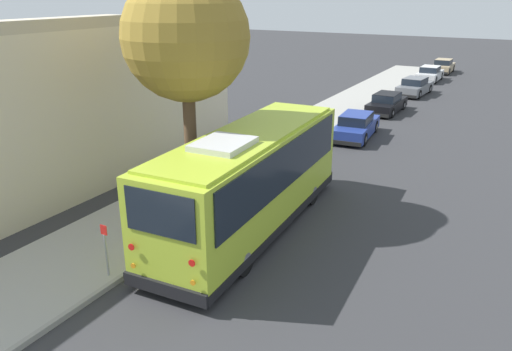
{
  "coord_description": "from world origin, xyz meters",
  "views": [
    {
      "loc": [
        -13.67,
        -7.48,
        7.47
      ],
      "look_at": [
        0.92,
        0.55,
        1.3
      ],
      "focal_mm": 35.0,
      "sensor_mm": 36.0,
      "label": 1
    }
  ],
  "objects_px": {
    "parked_sedan_white": "(430,74)",
    "parked_sedan_tan": "(443,66)",
    "parked_sedan_gray": "(415,87)",
    "sign_post_far": "(144,228)",
    "parked_sedan_black": "(387,103)",
    "sign_post_near": "(106,250)",
    "street_tree": "(187,28)",
    "shuttle_bus": "(250,176)",
    "parked_sedan_blue": "(356,126)"
  },
  "relations": [
    {
      "from": "parked_sedan_gray",
      "to": "sign_post_near",
      "type": "relative_size",
      "value": 3.0
    },
    {
      "from": "shuttle_bus",
      "to": "sign_post_far",
      "type": "bearing_deg",
      "value": 146.64
    },
    {
      "from": "street_tree",
      "to": "parked_sedan_blue",
      "type": "bearing_deg",
      "value": -9.57
    },
    {
      "from": "parked_sedan_blue",
      "to": "parked_sedan_tan",
      "type": "relative_size",
      "value": 1.14
    },
    {
      "from": "parked_sedan_gray",
      "to": "sign_post_near",
      "type": "bearing_deg",
      "value": -178.19
    },
    {
      "from": "parked_sedan_blue",
      "to": "parked_sedan_tan",
      "type": "height_order",
      "value": "parked_sedan_blue"
    },
    {
      "from": "parked_sedan_black",
      "to": "sign_post_far",
      "type": "bearing_deg",
      "value": 178.23
    },
    {
      "from": "parked_sedan_blue",
      "to": "parked_sedan_white",
      "type": "distance_m",
      "value": 20.69
    },
    {
      "from": "parked_sedan_white",
      "to": "street_tree",
      "type": "xyz_separation_m",
      "value": [
        -32.76,
        1.99,
        5.75
      ]
    },
    {
      "from": "street_tree",
      "to": "sign_post_far",
      "type": "distance_m",
      "value": 6.48
    },
    {
      "from": "parked_sedan_white",
      "to": "parked_sedan_tan",
      "type": "bearing_deg",
      "value": -1.14
    },
    {
      "from": "parked_sedan_white",
      "to": "street_tree",
      "type": "distance_m",
      "value": 33.32
    },
    {
      "from": "shuttle_bus",
      "to": "parked_sedan_gray",
      "type": "bearing_deg",
      "value": -2.26
    },
    {
      "from": "parked_sedan_black",
      "to": "parked_sedan_tan",
      "type": "xyz_separation_m",
      "value": [
        19.46,
        -0.29,
        0.02
      ]
    },
    {
      "from": "parked_sedan_tan",
      "to": "street_tree",
      "type": "xyz_separation_m",
      "value": [
        -38.26,
        2.2,
        5.74
      ]
    },
    {
      "from": "sign_post_near",
      "to": "parked_sedan_blue",
      "type": "bearing_deg",
      "value": -4.63
    },
    {
      "from": "parked_sedan_tan",
      "to": "sign_post_near",
      "type": "height_order",
      "value": "sign_post_near"
    },
    {
      "from": "shuttle_bus",
      "to": "parked_sedan_black",
      "type": "relative_size",
      "value": 2.24
    },
    {
      "from": "parked_sedan_gray",
      "to": "parked_sedan_tan",
      "type": "relative_size",
      "value": 1.1
    },
    {
      "from": "sign_post_far",
      "to": "shuttle_bus",
      "type": "bearing_deg",
      "value": -30.5
    },
    {
      "from": "shuttle_bus",
      "to": "parked_sedan_black",
      "type": "height_order",
      "value": "shuttle_bus"
    },
    {
      "from": "parked_sedan_gray",
      "to": "sign_post_near",
      "type": "xyz_separation_m",
      "value": [
        -30.68,
        1.56,
        0.32
      ]
    },
    {
      "from": "parked_sedan_blue",
      "to": "street_tree",
      "type": "distance_m",
      "value": 13.51
    },
    {
      "from": "shuttle_bus",
      "to": "street_tree",
      "type": "xyz_separation_m",
      "value": [
        0.34,
        2.49,
        4.48
      ]
    },
    {
      "from": "parked_sedan_black",
      "to": "sign_post_near",
      "type": "distance_m",
      "value": 23.84
    },
    {
      "from": "parked_sedan_black",
      "to": "parked_sedan_gray",
      "type": "height_order",
      "value": "parked_sedan_gray"
    },
    {
      "from": "parked_sedan_gray",
      "to": "parked_sedan_white",
      "type": "xyz_separation_m",
      "value": [
        7.09,
        0.23,
        -0.01
      ]
    },
    {
      "from": "parked_sedan_tan",
      "to": "sign_post_near",
      "type": "relative_size",
      "value": 2.73
    },
    {
      "from": "shuttle_bus",
      "to": "sign_post_near",
      "type": "bearing_deg",
      "value": 155.67
    },
    {
      "from": "street_tree",
      "to": "parked_sedan_tan",
      "type": "bearing_deg",
      "value": -3.29
    },
    {
      "from": "parked_sedan_tan",
      "to": "sign_post_near",
      "type": "distance_m",
      "value": 43.3
    },
    {
      "from": "parked_sedan_tan",
      "to": "sign_post_far",
      "type": "bearing_deg",
      "value": 178.2
    },
    {
      "from": "parked_sedan_blue",
      "to": "street_tree",
      "type": "bearing_deg",
      "value": 165.6
    },
    {
      "from": "parked_sedan_black",
      "to": "street_tree",
      "type": "height_order",
      "value": "street_tree"
    },
    {
      "from": "parked_sedan_black",
      "to": "parked_sedan_tan",
      "type": "distance_m",
      "value": 19.46
    },
    {
      "from": "shuttle_bus",
      "to": "parked_sedan_tan",
      "type": "xyz_separation_m",
      "value": [
        38.6,
        0.28,
        -1.26
      ]
    },
    {
      "from": "parked_sedan_tan",
      "to": "parked_sedan_blue",
      "type": "bearing_deg",
      "value": 179.96
    },
    {
      "from": "parked_sedan_blue",
      "to": "sign_post_near",
      "type": "bearing_deg",
      "value": 170.53
    },
    {
      "from": "shuttle_bus",
      "to": "parked_sedan_blue",
      "type": "xyz_separation_m",
      "value": [
        12.41,
        0.45,
        -1.25
      ]
    },
    {
      "from": "parked_sedan_blue",
      "to": "parked_sedan_black",
      "type": "relative_size",
      "value": 1.06
    },
    {
      "from": "parked_sedan_black",
      "to": "sign_post_near",
      "type": "bearing_deg",
      "value": 178.44
    },
    {
      "from": "shuttle_bus",
      "to": "parked_sedan_gray",
      "type": "xyz_separation_m",
      "value": [
        26.02,
        0.27,
        -1.25
      ]
    },
    {
      "from": "parked_sedan_gray",
      "to": "parked_sedan_white",
      "type": "distance_m",
      "value": 7.09
    },
    {
      "from": "parked_sedan_gray",
      "to": "sign_post_far",
      "type": "xyz_separation_m",
      "value": [
        -29.13,
        1.56,
        0.29
      ]
    },
    {
      "from": "parked_sedan_blue",
      "to": "parked_sedan_gray",
      "type": "distance_m",
      "value": 13.6
    },
    {
      "from": "parked_sedan_gray",
      "to": "sign_post_far",
      "type": "bearing_deg",
      "value": -178.35
    },
    {
      "from": "shuttle_bus",
      "to": "parked_sedan_black",
      "type": "distance_m",
      "value": 19.19
    },
    {
      "from": "parked_sedan_gray",
      "to": "sign_post_far",
      "type": "distance_m",
      "value": 29.17
    },
    {
      "from": "parked_sedan_white",
      "to": "sign_post_far",
      "type": "xyz_separation_m",
      "value": [
        -36.22,
        1.34,
        0.3
      ]
    },
    {
      "from": "parked_sedan_white",
      "to": "sign_post_far",
      "type": "distance_m",
      "value": 36.25
    }
  ]
}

